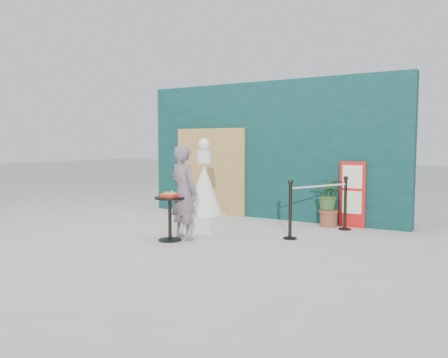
# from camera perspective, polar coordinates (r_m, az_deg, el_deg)

# --- Properties ---
(ground) EXTENTS (60.00, 60.00, 0.00)m
(ground) POSITION_cam_1_polar(r_m,az_deg,el_deg) (7.17, -4.94, -8.66)
(ground) COLOR #ADAAA5
(ground) RESTS_ON ground
(back_wall) EXTENTS (6.00, 0.30, 3.00)m
(back_wall) POSITION_cam_1_polar(r_m,az_deg,el_deg) (9.72, 5.87, 3.74)
(back_wall) COLOR #092C2B
(back_wall) RESTS_ON ground
(bamboo_fence) EXTENTS (1.80, 0.08, 2.00)m
(bamboo_fence) POSITION_cam_1_polar(r_m,az_deg,el_deg) (10.22, -1.80, 1.00)
(bamboo_fence) COLOR tan
(bamboo_fence) RESTS_ON ground
(woman) EXTENTS (0.68, 0.53, 1.62)m
(woman) POSITION_cam_1_polar(r_m,az_deg,el_deg) (7.54, -5.29, -1.75)
(woman) COLOR slate
(woman) RESTS_ON ground
(menu_board) EXTENTS (0.50, 0.07, 1.30)m
(menu_board) POSITION_cam_1_polar(r_m,az_deg,el_deg) (8.95, 16.41, -1.95)
(menu_board) COLOR red
(menu_board) RESTS_ON ground
(statue) EXTENTS (0.68, 0.68, 1.75)m
(statue) POSITION_cam_1_polar(r_m,az_deg,el_deg) (8.19, -2.60, -1.92)
(statue) COLOR silver
(statue) RESTS_ON ground
(cafe_table) EXTENTS (0.52, 0.52, 0.75)m
(cafe_table) POSITION_cam_1_polar(r_m,az_deg,el_deg) (7.48, -7.09, -4.25)
(cafe_table) COLOR black
(cafe_table) RESTS_ON ground
(food_basket) EXTENTS (0.26, 0.19, 0.11)m
(food_basket) POSITION_cam_1_polar(r_m,az_deg,el_deg) (7.44, -7.09, -2.04)
(food_basket) COLOR red
(food_basket) RESTS_ON cafe_table
(planter) EXTENTS (0.56, 0.48, 0.95)m
(planter) POSITION_cam_1_polar(r_m,az_deg,el_deg) (8.92, 13.51, -2.56)
(planter) COLOR brown
(planter) RESTS_ON ground
(stanchion_barrier) EXTENTS (0.84, 1.54, 1.03)m
(stanchion_barrier) POSITION_cam_1_polar(r_m,az_deg,el_deg) (8.14, 12.32, -3.62)
(stanchion_barrier) COLOR black
(stanchion_barrier) RESTS_ON ground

